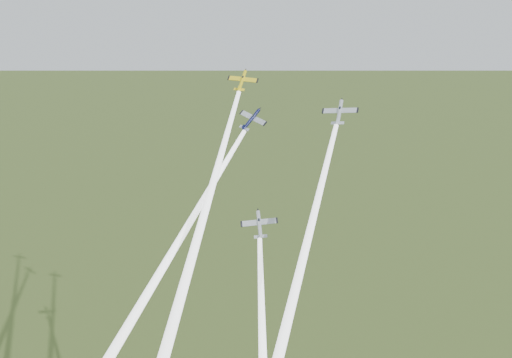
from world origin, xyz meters
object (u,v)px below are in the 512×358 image
(plane_yellow, at_px, (242,80))
(plane_silver_right, at_px, (340,112))
(plane_navy, at_px, (251,119))
(plane_silver_low, at_px, (259,224))

(plane_yellow, distance_m, plane_silver_right, 25.08)
(plane_navy, bearing_deg, plane_yellow, 153.69)
(plane_navy, bearing_deg, plane_silver_right, 9.17)
(plane_yellow, height_order, plane_navy, plane_yellow)
(plane_navy, height_order, plane_silver_right, plane_silver_right)
(plane_silver_right, bearing_deg, plane_yellow, 163.55)
(plane_yellow, xyz_separation_m, plane_navy, (3.59, -3.53, -7.70))
(plane_yellow, relative_size, plane_silver_low, 0.91)
(plane_navy, bearing_deg, plane_silver_low, -43.60)
(plane_navy, height_order, plane_silver_low, plane_navy)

